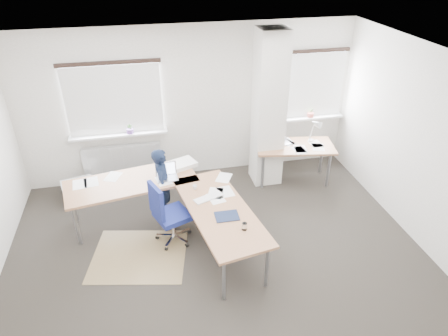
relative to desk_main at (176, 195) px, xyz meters
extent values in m
plane|color=black|center=(0.50, -0.72, -0.69)|extent=(6.00, 6.00, 0.00)
cube|color=beige|center=(0.50, 1.78, 0.71)|extent=(6.00, 0.04, 2.80)
cube|color=beige|center=(3.50, -0.72, 0.71)|extent=(0.04, 5.00, 2.80)
cube|color=white|center=(0.50, -0.72, 2.11)|extent=(6.00, 5.00, 0.04)
cube|color=beige|center=(1.80, 1.23, 0.70)|extent=(0.50, 0.50, 2.78)
cube|color=white|center=(-0.80, 1.75, 0.91)|extent=(1.60, 0.04, 1.20)
cube|color=white|center=(-0.80, 1.71, 0.91)|extent=(1.60, 0.02, 1.20)
cube|color=white|center=(-0.80, 1.68, 0.29)|extent=(1.70, 0.20, 0.04)
cube|color=white|center=(2.80, 1.75, 0.91)|extent=(1.20, 0.04, 1.20)
cube|color=white|center=(2.80, 1.71, 0.91)|extent=(1.20, 0.02, 1.20)
cube|color=white|center=(2.80, 1.68, 0.29)|extent=(1.30, 0.20, 0.04)
cube|color=silver|center=(-0.80, 1.70, -0.24)|extent=(1.40, 0.10, 0.60)
cylinder|color=#6A418F|center=(-0.60, 1.66, 0.35)|extent=(0.12, 0.12, 0.08)
imported|color=#305923|center=(-0.60, 1.66, 0.39)|extent=(0.09, 0.06, 0.17)
cylinder|color=#AD4D42|center=(2.80, 1.66, 0.35)|extent=(0.12, 0.12, 0.08)
imported|color=#305923|center=(2.80, 1.66, 0.39)|extent=(0.09, 0.07, 0.17)
cube|color=olive|center=(-0.62, -0.42, -0.69)|extent=(1.53, 1.38, 0.01)
cube|color=white|center=(-1.59, 1.31, -0.53)|extent=(0.61, 0.49, 0.32)
cube|color=#A06645|center=(-0.64, 0.48, 0.02)|extent=(2.11, 1.14, 0.04)
cube|color=#A06645|center=(0.56, -0.53, 0.02)|extent=(1.14, 2.11, 0.04)
cylinder|color=gray|center=(-1.47, 0.03, -0.35)|extent=(0.05, 0.05, 0.69)
cylinder|color=gray|center=(-1.58, 0.62, -0.35)|extent=(0.05, 0.05, 0.69)
cylinder|color=gray|center=(0.20, 0.93, -0.35)|extent=(0.05, 0.05, 0.69)
cylinder|color=gray|center=(0.42, -1.47, -0.35)|extent=(0.05, 0.05, 0.69)
cylinder|color=gray|center=(1.01, -1.36, -0.35)|extent=(0.05, 0.05, 0.69)
cylinder|color=gray|center=(0.70, 0.41, -0.35)|extent=(0.05, 0.05, 0.69)
cube|color=#B7B7BC|center=(-0.08, 0.42, 0.05)|extent=(0.34, 0.24, 0.01)
cube|color=#B7B7BC|center=(-0.08, 0.54, 0.16)|extent=(0.33, 0.06, 0.22)
cube|color=silver|center=(-0.08, 0.54, 0.16)|extent=(0.29, 0.04, 0.19)
cube|color=white|center=(0.46, -0.24, 0.05)|extent=(0.46, 0.30, 0.02)
cube|color=#16203D|center=(0.62, -0.72, 0.05)|extent=(0.32, 0.25, 0.01)
cube|color=white|center=(0.19, 0.77, 0.07)|extent=(0.54, 0.46, 0.07)
imported|color=white|center=(0.30, 0.04, 0.07)|extent=(0.09, 0.09, 0.07)
cylinder|color=silver|center=(0.78, -1.03, 0.09)|extent=(0.07, 0.07, 0.10)
cube|color=#A06645|center=(2.29, 1.08, 0.02)|extent=(1.50, 0.93, 0.04)
cylinder|color=gray|center=(1.66, 0.94, -0.35)|extent=(0.05, 0.05, 0.69)
cylinder|color=gray|center=(2.84, 0.73, -0.35)|extent=(0.05, 0.05, 0.69)
cylinder|color=gray|center=(1.74, 1.43, -0.35)|extent=(0.05, 0.05, 0.69)
cylinder|color=gray|center=(2.92, 1.22, -0.35)|extent=(0.05, 0.05, 0.69)
cube|color=#B7B7BC|center=(2.06, 1.21, 0.05)|extent=(0.36, 0.28, 0.01)
cube|color=#B7B7BC|center=(2.05, 1.32, 0.16)|extent=(0.33, 0.09, 0.22)
cube|color=silver|center=(2.05, 1.32, 0.16)|extent=(0.29, 0.07, 0.19)
cylinder|color=silver|center=(2.65, 1.20, 0.05)|extent=(0.10, 0.10, 0.02)
cylinder|color=silver|center=(2.65, 1.20, 0.24)|extent=(0.02, 0.16, 0.38)
cylinder|color=silver|center=(2.65, 1.08, 0.46)|extent=(0.02, 0.29, 0.13)
cone|color=silver|center=(2.65, 0.94, 0.44)|extent=(0.14, 0.16, 0.17)
cube|color=navy|center=(-0.08, -0.18, -0.23)|extent=(0.60, 0.60, 0.08)
cube|color=navy|center=(-0.29, -0.26, 0.11)|extent=(0.20, 0.40, 0.50)
cylinder|color=silver|center=(-0.08, -0.18, -0.42)|extent=(0.06, 0.06, 0.34)
cylinder|color=black|center=(0.16, -0.08, -0.66)|extent=(0.07, 0.05, 0.06)
cylinder|color=black|center=(-0.09, 0.08, -0.66)|extent=(0.03, 0.06, 0.06)
cylinder|color=black|center=(-0.33, -0.11, -0.66)|extent=(0.07, 0.04, 0.06)
cylinder|color=black|center=(-0.22, -0.40, -0.66)|extent=(0.06, 0.07, 0.06)
cylinder|color=black|center=(0.09, -0.38, -0.66)|extent=(0.06, 0.07, 0.06)
imported|color=black|center=(-0.15, 0.45, -0.07)|extent=(0.37, 0.50, 1.24)
camera|label=1|loc=(-0.34, -4.94, 3.35)|focal=32.00mm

